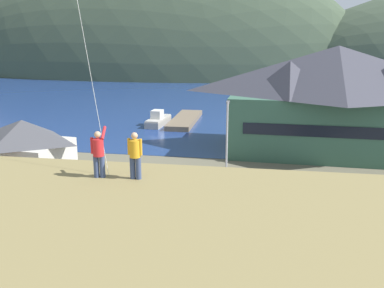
{
  "coord_description": "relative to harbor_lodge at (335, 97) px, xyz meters",
  "views": [
    {
      "loc": [
        6.17,
        -22.0,
        11.98
      ],
      "look_at": [
        1.15,
        9.0,
        3.8
      ],
      "focal_mm": 39.06,
      "sensor_mm": 36.0,
      "label": 1
    }
  ],
  "objects": [
    {
      "name": "wharf_dock",
      "position": [
        -17.98,
        12.93,
        -5.54
      ],
      "size": [
        3.2,
        12.64,
        0.7
      ],
      "color": "#70604C",
      "rests_on": "ground"
    },
    {
      "name": "person_kite_flyer",
      "position": [
        -13.39,
        -30.5,
        1.96
      ],
      "size": [
        0.52,
        0.68,
        1.86
      ],
      "color": "#384770",
      "rests_on": "grassy_hill_foreground"
    },
    {
      "name": "parked_car_back_row_left",
      "position": [
        -16.15,
        -21.26,
        -4.83
      ],
      "size": [
        4.33,
        2.32,
        1.82
      ],
      "color": "navy",
      "rests_on": "parking_lot_pad"
    },
    {
      "name": "person_companion",
      "position": [
        -12.03,
        -30.46,
        1.95
      ],
      "size": [
        0.55,
        0.4,
        1.74
      ],
      "color": "#384770",
      "rests_on": "grassy_hill_foreground"
    },
    {
      "name": "parking_light_pole",
      "position": [
        -10.12,
        -11.84,
        -1.84
      ],
      "size": [
        0.24,
        0.78,
        6.84
      ],
      "color": "#ADADB2",
      "rests_on": "parking_lot_pad"
    },
    {
      "name": "parked_car_front_row_end",
      "position": [
        -4.03,
        -22.32,
        -4.83
      ],
      "size": [
        4.24,
        2.13,
        1.82
      ],
      "color": "red",
      "rests_on": "parking_lot_pad"
    },
    {
      "name": "harbor_lodge",
      "position": [
        0.0,
        0.0,
        0.0
      ],
      "size": [
        22.69,
        12.88,
        11.01
      ],
      "color": "#38604C",
      "rests_on": "ground"
    },
    {
      "name": "storage_shed_near_lot",
      "position": [
        -26.75,
        -13.71,
        -3.13
      ],
      "size": [
        7.88,
        6.63,
        5.32
      ],
      "color": "beige",
      "rests_on": "ground"
    },
    {
      "name": "ground_plane",
      "position": [
        -13.86,
        -22.39,
        -5.89
      ],
      "size": [
        600.0,
        600.0,
        0.0
      ],
      "primitive_type": "plane",
      "color": "#66604C"
    },
    {
      "name": "moored_boat_wharfside",
      "position": [
        -21.27,
        10.38,
        -5.17
      ],
      "size": [
        2.41,
        6.15,
        2.16
      ],
      "color": "#A8A399",
      "rests_on": "ground"
    },
    {
      "name": "parking_lot_pad",
      "position": [
        -13.86,
        -17.39,
        -5.84
      ],
      "size": [
        40.0,
        20.0,
        0.1
      ],
      "primitive_type": "cube",
      "color": "gray",
      "rests_on": "ground"
    },
    {
      "name": "parked_car_back_row_right",
      "position": [
        -16.28,
        -16.56,
        -4.83
      ],
      "size": [
        4.35,
        2.37,
        1.82
      ],
      "color": "#B28923",
      "rests_on": "parking_lot_pad"
    },
    {
      "name": "bay_water",
      "position": [
        -13.86,
        37.61,
        -5.88
      ],
      "size": [
        360.0,
        84.0,
        0.03
      ],
      "primitive_type": "cube",
      "color": "navy",
      "rests_on": "ground"
    },
    {
      "name": "far_hill_west_ridge",
      "position": [
        -39.95,
        85.98,
        -5.89
      ],
      "size": [
        130.44,
        48.58,
        72.27
      ],
      "primitive_type": "ellipsoid",
      "color": "#3D4C38",
      "rests_on": "ground"
    },
    {
      "name": "parked_car_corner_spot",
      "position": [
        -1.75,
        -15.08,
        -4.83
      ],
      "size": [
        4.32,
        2.29,
        1.82
      ],
      "color": "slate",
      "rests_on": "parking_lot_pad"
    }
  ]
}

